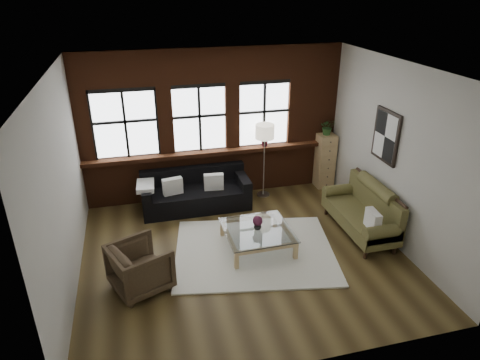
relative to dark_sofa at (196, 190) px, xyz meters
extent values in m
plane|color=#403117|center=(0.53, -1.90, -0.40)|extent=(5.50, 5.50, 0.00)
plane|color=white|center=(0.53, -1.90, 2.80)|extent=(5.50, 5.50, 0.00)
plane|color=#BAB8AD|center=(0.53, 0.60, 1.20)|extent=(5.50, 0.00, 5.50)
plane|color=#BAB8AD|center=(0.53, -4.40, 1.20)|extent=(5.50, 0.00, 5.50)
plane|color=#BAB8AD|center=(-2.22, -1.90, 1.20)|extent=(0.00, 5.00, 5.00)
plane|color=#BAB8AD|center=(3.28, -1.90, 1.20)|extent=(0.00, 5.00, 5.00)
cube|color=#4F2412|center=(0.53, 0.45, 0.64)|extent=(5.50, 0.30, 0.08)
cube|color=white|center=(0.74, -1.90, -0.39)|extent=(3.11, 2.64, 0.03)
cube|color=white|center=(-0.48, -0.10, 0.19)|extent=(0.42, 0.21, 0.34)
cube|color=white|center=(0.37, -0.10, 0.19)|extent=(0.41, 0.18, 0.34)
cube|color=white|center=(2.75, -2.32, 0.20)|extent=(0.16, 0.39, 0.34)
imported|color=#3E2F1F|center=(-1.23, -2.39, -0.02)|extent=(1.09, 1.07, 0.76)
imported|color=#B2B2B2|center=(0.82, -1.78, 0.05)|extent=(0.17, 0.17, 0.14)
sphere|color=#591E38|center=(0.82, -1.78, 0.15)|extent=(0.18, 0.18, 0.18)
cube|color=tan|center=(3.04, 0.32, 0.23)|extent=(0.39, 0.39, 1.25)
imported|color=#2D5923|center=(3.04, 0.32, 1.03)|extent=(0.40, 0.37, 0.36)
imported|color=#591E38|center=(1.64, 0.42, 0.87)|extent=(0.26, 0.24, 0.39)
camera|label=1|loc=(-1.07, -7.97, 3.97)|focal=32.00mm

